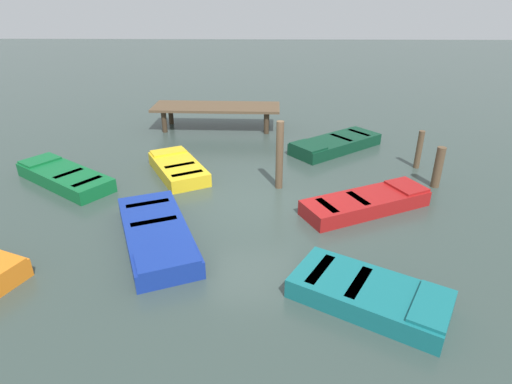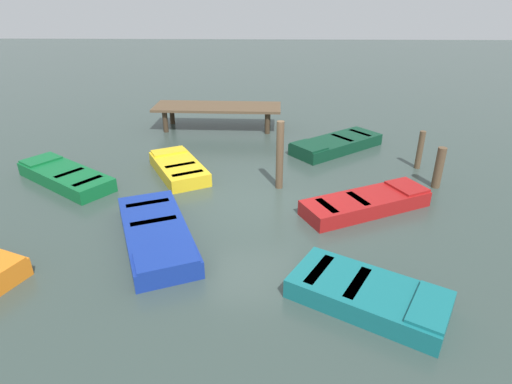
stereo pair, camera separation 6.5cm
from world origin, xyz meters
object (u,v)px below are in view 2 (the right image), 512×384
(mooring_piling_center, at_px, (280,156))
(rowboat_blue, at_px, (156,234))
(mooring_piling_far_right, at_px, (439,168))
(rowboat_yellow, at_px, (178,168))
(mooring_piling_mid_right, at_px, (420,150))
(dock_segment, at_px, (218,109))
(rowboat_teal, at_px, (369,295))
(rowboat_green, at_px, (65,176))
(rowboat_red, at_px, (367,203))
(rowboat_dark_green, at_px, (336,144))

(mooring_piling_center, bearing_deg, rowboat_blue, -133.53)
(mooring_piling_far_right, bearing_deg, mooring_piling_center, -178.01)
(rowboat_yellow, distance_m, mooring_piling_mid_right, 7.68)
(rowboat_yellow, distance_m, mooring_piling_far_right, 7.76)
(mooring_piling_mid_right, bearing_deg, dock_segment, 149.32)
(rowboat_yellow, xyz_separation_m, mooring_piling_mid_right, (7.64, 0.72, 0.40))
(mooring_piling_mid_right, bearing_deg, rowboat_teal, -114.10)
(dock_segment, distance_m, rowboat_green, 6.86)
(rowboat_red, relative_size, mooring_piling_mid_right, 2.89)
(rowboat_blue, bearing_deg, rowboat_dark_green, 119.20)
(rowboat_red, bearing_deg, rowboat_blue, 172.45)
(mooring_piling_center, bearing_deg, rowboat_dark_green, 57.08)
(rowboat_green, distance_m, mooring_piling_center, 6.44)
(rowboat_red, distance_m, mooring_piling_center, 2.74)
(rowboat_green, bearing_deg, mooring_piling_far_right, -144.08)
(rowboat_red, distance_m, mooring_piling_mid_right, 3.73)
(rowboat_blue, distance_m, rowboat_teal, 4.85)
(rowboat_teal, distance_m, mooring_piling_mid_right, 7.31)
(mooring_piling_far_right, relative_size, mooring_piling_center, 0.61)
(rowboat_green, bearing_deg, dock_segment, -89.78)
(rowboat_yellow, bearing_deg, mooring_piling_mid_right, -112.51)
(rowboat_green, height_order, mooring_piling_center, mooring_piling_center)
(rowboat_dark_green, bearing_deg, rowboat_green, -18.21)
(mooring_piling_mid_right, bearing_deg, mooring_piling_far_right, -86.86)
(rowboat_dark_green, distance_m, rowboat_blue, 8.03)
(rowboat_green, height_order, mooring_piling_mid_right, mooring_piling_mid_right)
(rowboat_green, bearing_deg, rowboat_yellow, -131.57)
(rowboat_blue, height_order, mooring_piling_center, mooring_piling_center)
(rowboat_red, distance_m, rowboat_yellow, 5.82)
(mooring_piling_far_right, bearing_deg, rowboat_dark_green, 128.66)
(mooring_piling_far_right, xyz_separation_m, mooring_piling_mid_right, (-0.08, 1.46, 0.01))
(mooring_piling_far_right, xyz_separation_m, mooring_piling_center, (-4.59, -0.16, 0.39))
(rowboat_dark_green, xyz_separation_m, mooring_piling_center, (-2.11, -3.26, 0.78))
(rowboat_blue, xyz_separation_m, rowboat_yellow, (-0.25, 3.92, 0.00))
(dock_segment, distance_m, rowboat_red, 8.47)
(mooring_piling_far_right, bearing_deg, rowboat_yellow, 174.57)
(dock_segment, xyz_separation_m, mooring_piling_far_right, (6.99, -5.56, -0.22))
(rowboat_dark_green, height_order, mooring_piling_center, mooring_piling_center)
(dock_segment, relative_size, rowboat_teal, 1.67)
(rowboat_red, xyz_separation_m, mooring_piling_center, (-2.26, 1.33, 0.78))
(rowboat_green, height_order, rowboat_teal, same)
(rowboat_dark_green, height_order, rowboat_blue, same)
(rowboat_yellow, bearing_deg, dock_segment, -36.44)
(rowboat_blue, xyz_separation_m, rowboat_teal, (4.41, -2.02, 0.00))
(rowboat_red, height_order, rowboat_green, same)
(rowboat_blue, height_order, rowboat_yellow, same)
(dock_segment, xyz_separation_m, rowboat_dark_green, (4.51, -2.46, -0.62))
(rowboat_teal, bearing_deg, rowboat_red, 109.37)
(rowboat_teal, bearing_deg, mooring_piling_mid_right, 96.33)
(mooring_piling_center, bearing_deg, rowboat_yellow, 164.02)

